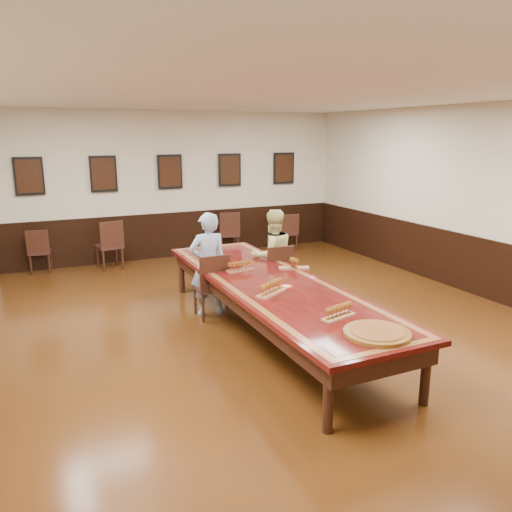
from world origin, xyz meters
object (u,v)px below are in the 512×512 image
spare_chair_a (40,250)px  chair_woman (275,273)px  spare_chair_d (288,232)px  person_woman (273,256)px  spare_chair_b (109,245)px  conference_table (271,292)px  spare_chair_c (228,233)px  chair_man (211,285)px  person_man (208,264)px  carved_platter (377,333)px

spare_chair_a → chair_woman: bearing=142.3°
spare_chair_a → spare_chair_d: bearing=-174.9°
person_woman → spare_chair_a: bearing=-44.2°
spare_chair_b → conference_table: size_ratio=0.20×
spare_chair_c → conference_table: (-1.24, -4.68, 0.12)m
chair_man → spare_chair_c: 4.08m
conference_table → person_man: bearing=115.0°
spare_chair_c → person_woman: person_woman is taller
carved_platter → person_woman: bearing=80.7°
chair_man → chair_woman: bearing=-169.6°
spare_chair_d → spare_chair_b: bearing=8.6°
chair_man → chair_woman: 1.20m
spare_chair_b → spare_chair_d: spare_chair_b is taller
chair_woman → spare_chair_c: spare_chair_c is taller
chair_man → spare_chair_c: chair_man is taller
spare_chair_b → conference_table: (1.45, -4.48, 0.10)m
person_man → conference_table: (0.51, -1.10, -0.18)m
person_woman → conference_table: 1.47m
person_woman → chair_woman: bearing=90.0°
spare_chair_a → chair_man: bearing=129.2°
chair_woman → spare_chair_b: (-2.12, 3.27, 0.02)m
carved_platter → spare_chair_c: bearing=80.6°
conference_table → spare_chair_a: bearing=119.8°
chair_man → spare_chair_c: (1.75, 3.68, -0.00)m
person_woman → carved_platter: 3.44m
chair_woman → spare_chair_d: 3.81m
chair_man → carved_platter: chair_man is taller
person_woman → carved_platter: bearing=82.1°
chair_man → spare_chair_d: 4.69m
spare_chair_b → conference_table: spare_chair_b is taller
chair_woman → spare_chair_d: chair_woman is taller
chair_man → person_man: 0.31m
person_man → carved_platter: size_ratio=2.15×
spare_chair_a → spare_chair_b: (1.30, -0.32, 0.06)m
spare_chair_b → person_man: bearing=96.3°
conference_table → carved_platter: (0.12, -2.09, 0.16)m
person_woman → conference_table: person_woman is taller
chair_woman → conference_table: size_ratio=0.19×
spare_chair_a → spare_chair_c: bearing=-173.0°
chair_man → conference_table: size_ratio=0.20×
chair_woman → spare_chair_d: bearing=-120.1°
spare_chair_d → carved_platter: spare_chair_d is taller
spare_chair_c → person_woman: bearing=91.7°
chair_man → carved_platter: bearing=102.4°
chair_woman → spare_chair_c: size_ratio=0.98×
spare_chair_d → person_woman: (-1.99, -3.15, 0.32)m
spare_chair_b → carved_platter: spare_chair_b is taller
chair_man → person_woman: bearing=-164.8°
spare_chair_a → spare_chair_c: spare_chair_c is taller
chair_woman → person_man: (-1.18, -0.10, 0.30)m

